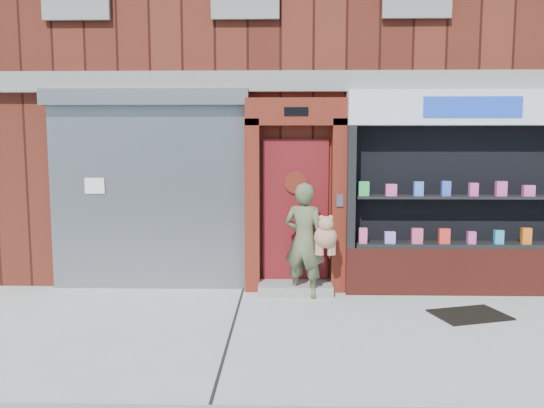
{
  "coord_description": "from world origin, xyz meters",
  "views": [
    {
      "loc": [
        -0.92,
        -6.07,
        2.22
      ],
      "look_at": [
        -1.08,
        1.0,
        1.43
      ],
      "focal_mm": 35.0,
      "sensor_mm": 36.0,
      "label": 1
    }
  ],
  "objects": [
    {
      "name": "ground",
      "position": [
        0.0,
        0.0,
        0.0
      ],
      "size": [
        80.0,
        80.0,
        0.0
      ],
      "primitive_type": "plane",
      "color": "#9E9E99",
      "rests_on": "ground"
    },
    {
      "name": "building",
      "position": [
        -0.0,
        5.99,
        4.0
      ],
      "size": [
        12.0,
        8.16,
        8.0
      ],
      "color": "#4E1A11",
      "rests_on": "ground"
    },
    {
      "name": "shutter_bay",
      "position": [
        -3.0,
        1.93,
        1.72
      ],
      "size": [
        3.1,
        0.3,
        3.04
      ],
      "color": "gray",
      "rests_on": "ground"
    },
    {
      "name": "red_door_bay",
      "position": [
        -0.75,
        1.86,
        1.46
      ],
      "size": [
        1.52,
        0.58,
        2.9
      ],
      "color": "#611B10",
      "rests_on": "ground"
    },
    {
      "name": "pharmacy_bay",
      "position": [
        1.75,
        1.81,
        1.37
      ],
      "size": [
        3.5,
        0.41,
        3.0
      ],
      "color": "maroon",
      "rests_on": "ground"
    },
    {
      "name": "woman",
      "position": [
        -0.59,
        1.51,
        0.85
      ],
      "size": [
        0.82,
        0.65,
        1.68
      ],
      "color": "#545D3D",
      "rests_on": "ground"
    },
    {
      "name": "doormat",
      "position": [
        1.51,
        0.69,
        0.01
      ],
      "size": [
        1.05,
        0.87,
        0.02
      ],
      "primitive_type": "cube",
      "rotation": [
        0.0,
        0.0,
        0.29
      ],
      "color": "black",
      "rests_on": "ground"
    }
  ]
}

